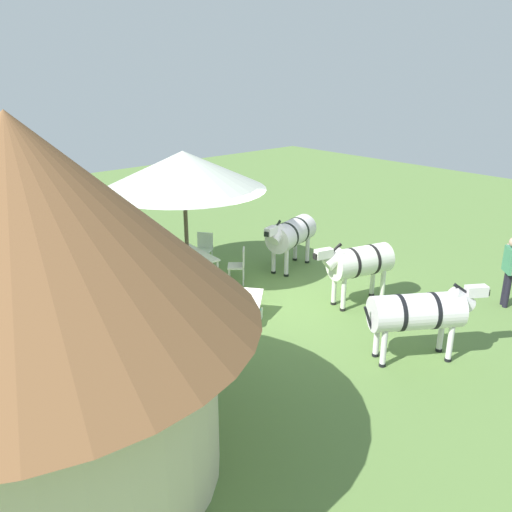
# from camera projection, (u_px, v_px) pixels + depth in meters

# --- Properties ---
(ground_plane) EXTENTS (36.00, 36.00, 0.00)m
(ground_plane) POSITION_uv_depth(u_px,v_px,m) (296.00, 303.00, 12.45)
(ground_plane) COLOR #5E8140
(thatched_hut) EXTENTS (5.57, 5.57, 4.77)m
(thatched_hut) POSITION_uv_depth(u_px,v_px,m) (31.00, 291.00, 6.43)
(thatched_hut) COLOR beige
(thatched_hut) RESTS_ON ground_plane
(shade_umbrella) EXTENTS (3.95, 3.95, 3.32)m
(shade_umbrella) POSITION_uv_depth(u_px,v_px,m) (183.00, 170.00, 12.65)
(shade_umbrella) COLOR #4D4431
(shade_umbrella) RESTS_ON ground_plane
(patio_dining_table) EXTENTS (1.62, 1.12, 0.74)m
(patio_dining_table) POSITION_uv_depth(u_px,v_px,m) (187.00, 258.00, 13.39)
(patio_dining_table) COLOR white
(patio_dining_table) RESTS_ON ground_plane
(patio_chair_west_end) EXTENTS (0.61, 0.61, 0.90)m
(patio_chair_west_end) POSITION_uv_depth(u_px,v_px,m) (136.00, 263.00, 13.44)
(patio_chair_west_end) COLOR silver
(patio_chair_west_end) RESTS_ON ground_plane
(patio_chair_east_end) EXTENTS (0.61, 0.61, 0.90)m
(patio_chair_east_end) POSITION_uv_depth(u_px,v_px,m) (175.00, 283.00, 12.22)
(patio_chair_east_end) COLOR silver
(patio_chair_east_end) RESTS_ON ground_plane
(patio_chair_near_lawn) EXTENTS (0.61, 0.61, 0.90)m
(patio_chair_near_lawn) POSITION_uv_depth(u_px,v_px,m) (240.00, 263.00, 13.43)
(patio_chair_near_lawn) COLOR silver
(patio_chair_near_lawn) RESTS_ON ground_plane
(patio_chair_near_hut) EXTENTS (0.60, 0.60, 0.90)m
(patio_chair_near_hut) POSITION_uv_depth(u_px,v_px,m) (204.00, 247.00, 14.63)
(patio_chair_near_hut) COLOR silver
(patio_chair_near_hut) RESTS_ON ground_plane
(guest_beside_umbrella) EXTENTS (0.39, 0.53, 1.65)m
(guest_beside_umbrella) POSITION_uv_depth(u_px,v_px,m) (102.00, 255.00, 12.58)
(guest_beside_umbrella) COLOR black
(guest_beside_umbrella) RESTS_ON ground_plane
(standing_watcher) EXTENTS (0.46, 0.46, 1.65)m
(standing_watcher) POSITION_uv_depth(u_px,v_px,m) (510.00, 265.00, 11.97)
(standing_watcher) COLOR black
(standing_watcher) RESTS_ON ground_plane
(striped_lounge_chair) EXTENTS (0.92, 0.97, 0.59)m
(striped_lounge_chair) POSITION_uv_depth(u_px,v_px,m) (248.00, 310.00, 11.50)
(striped_lounge_chair) COLOR #379A74
(striped_lounge_chair) RESTS_ON ground_plane
(zebra_nearest_camera) EXTENTS (1.54, 2.06, 1.49)m
(zebra_nearest_camera) POSITION_uv_depth(u_px,v_px,m) (419.00, 312.00, 9.78)
(zebra_nearest_camera) COLOR silver
(zebra_nearest_camera) RESTS_ON ground_plane
(zebra_by_umbrella) EXTENTS (1.03, 2.07, 1.55)m
(zebra_by_umbrella) POSITION_uv_depth(u_px,v_px,m) (358.00, 262.00, 12.08)
(zebra_by_umbrella) COLOR silver
(zebra_by_umbrella) RESTS_ON ground_plane
(zebra_toward_hut) EXTENTS (1.11, 2.19, 1.50)m
(zebra_toward_hut) POSITION_uv_depth(u_px,v_px,m) (290.00, 234.00, 14.22)
(zebra_toward_hut) COLOR silver
(zebra_toward_hut) RESTS_ON ground_plane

